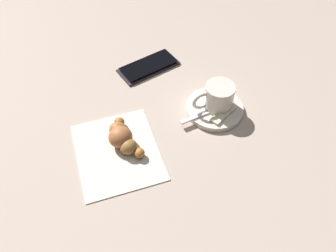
{
  "coord_description": "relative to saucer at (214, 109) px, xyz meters",
  "views": [
    {
      "loc": [
        0.24,
        0.38,
        0.54
      ],
      "look_at": [
        0.01,
        0.0,
        0.01
      ],
      "focal_mm": 36.46,
      "sensor_mm": 36.0,
      "label": 1
    }
  ],
  "objects": [
    {
      "name": "espresso_cup",
      "position": [
        -0.01,
        -0.0,
        0.03
      ],
      "size": [
        0.09,
        0.06,
        0.05
      ],
      "color": "beige",
      "rests_on": "saucer"
    },
    {
      "name": "ground_plane",
      "position": [
        0.1,
        -0.01,
        -0.01
      ],
      "size": [
        1.8,
        1.8,
        0.0
      ],
      "primitive_type": "plane",
      "color": "#B39E8D"
    },
    {
      "name": "saucer",
      "position": [
        0.0,
        0.0,
        0.0
      ],
      "size": [
        0.12,
        0.12,
        0.01
      ],
      "primitive_type": "cylinder",
      "color": "beige",
      "rests_on": "ground"
    },
    {
      "name": "napkin",
      "position": [
        0.22,
        -0.01,
        -0.0
      ],
      "size": [
        0.19,
        0.21,
        0.0
      ],
      "primitive_type": "cube",
      "rotation": [
        0.0,
        0.0,
        -0.22
      ],
      "color": "silver",
      "rests_on": "ground"
    },
    {
      "name": "teaspoon",
      "position": [
        0.01,
        0.01,
        0.01
      ],
      "size": [
        0.12,
        0.02,
        0.01
      ],
      "color": "silver",
      "rests_on": "saucer"
    },
    {
      "name": "cell_phone",
      "position": [
        0.05,
        -0.19,
        -0.0
      ],
      "size": [
        0.15,
        0.07,
        0.01
      ],
      "color": "black",
      "rests_on": "ground"
    },
    {
      "name": "sugar_packet",
      "position": [
        -0.0,
        0.03,
        0.01
      ],
      "size": [
        0.07,
        0.04,
        0.01
      ],
      "primitive_type": "cube",
      "rotation": [
        0.0,
        0.0,
        9.72
      ],
      "color": "beige",
      "rests_on": "saucer"
    },
    {
      "name": "croissant",
      "position": [
        0.21,
        -0.02,
        0.01
      ],
      "size": [
        0.06,
        0.12,
        0.04
      ],
      "color": "#9C5D27",
      "rests_on": "napkin"
    }
  ]
}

